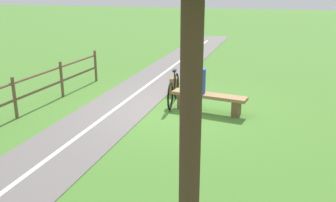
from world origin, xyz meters
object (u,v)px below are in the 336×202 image
at_px(bicycle, 173,90).
at_px(bench, 209,99).
at_px(person_seated, 199,80).
at_px(backpack, 174,86).

bearing_deg(bicycle, bench, 63.59).
height_order(bench, person_seated, person_seated).
bearing_deg(bicycle, backpack, -171.52).
distance_m(person_seated, bicycle, 0.91).
bearing_deg(bench, person_seated, -0.00).
xyz_separation_m(person_seated, bicycle, (0.73, -0.34, -0.42)).
bearing_deg(backpack, person_seated, 127.71).
distance_m(bicycle, backpack, 0.92).
relative_size(bench, backpack, 4.05).
bearing_deg(backpack, bicycle, 103.66).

